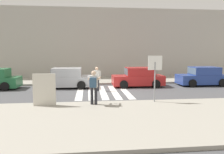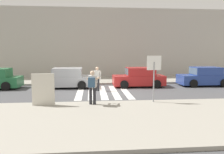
{
  "view_description": "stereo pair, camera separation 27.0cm",
  "coord_description": "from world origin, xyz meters",
  "px_view_note": "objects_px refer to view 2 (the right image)",
  "views": [
    {
      "loc": [
        -1.03,
        -14.84,
        2.84
      ],
      "look_at": [
        0.6,
        -0.2,
        1.1
      ],
      "focal_mm": 35.0,
      "sensor_mm": 36.0,
      "label": 1
    },
    {
      "loc": [
        -0.76,
        -14.86,
        2.84
      ],
      "look_at": [
        0.6,
        -0.2,
        1.1
      ],
      "focal_mm": 35.0,
      "sensor_mm": 36.0,
      "label": 2
    }
  ],
  "objects_px": {
    "stop_sign": "(154,68)",
    "pedestrian_crossing": "(97,77)",
    "photographer_with_backpack": "(92,84)",
    "parked_car_silver": "(66,78)",
    "advertising_board": "(43,89)",
    "parked_car_red": "(139,78)",
    "parked_car_blue": "(204,77)"
  },
  "relations": [
    {
      "from": "pedestrian_crossing",
      "to": "parked_car_silver",
      "type": "height_order",
      "value": "pedestrian_crossing"
    },
    {
      "from": "photographer_with_backpack",
      "to": "parked_car_red",
      "type": "distance_m",
      "value": 7.26
    },
    {
      "from": "parked_car_silver",
      "to": "parked_car_red",
      "type": "distance_m",
      "value": 5.77
    },
    {
      "from": "photographer_with_backpack",
      "to": "parked_car_silver",
      "type": "xyz_separation_m",
      "value": [
        -2.01,
        6.2,
        -0.44
      ]
    },
    {
      "from": "pedestrian_crossing",
      "to": "parked_car_silver",
      "type": "xyz_separation_m",
      "value": [
        -2.36,
        1.57,
        -0.25
      ]
    },
    {
      "from": "advertising_board",
      "to": "pedestrian_crossing",
      "type": "bearing_deg",
      "value": 58.41
    },
    {
      "from": "pedestrian_crossing",
      "to": "advertising_board",
      "type": "xyz_separation_m",
      "value": [
        -2.8,
        -4.55,
        -0.03
      ]
    },
    {
      "from": "photographer_with_backpack",
      "to": "advertising_board",
      "type": "distance_m",
      "value": 2.46
    },
    {
      "from": "photographer_with_backpack",
      "to": "advertising_board",
      "type": "bearing_deg",
      "value": 178.11
    },
    {
      "from": "parked_car_blue",
      "to": "photographer_with_backpack",
      "type": "bearing_deg",
      "value": -146.2
    },
    {
      "from": "photographer_with_backpack",
      "to": "parked_car_blue",
      "type": "distance_m",
      "value": 11.16
    },
    {
      "from": "stop_sign",
      "to": "pedestrian_crossing",
      "type": "relative_size",
      "value": 1.43
    },
    {
      "from": "stop_sign",
      "to": "parked_car_blue",
      "type": "xyz_separation_m",
      "value": [
        6.0,
        5.9,
        -1.21
      ]
    },
    {
      "from": "stop_sign",
      "to": "parked_car_blue",
      "type": "relative_size",
      "value": 0.6
    },
    {
      "from": "parked_car_red",
      "to": "advertising_board",
      "type": "relative_size",
      "value": 2.56
    },
    {
      "from": "photographer_with_backpack",
      "to": "parked_car_red",
      "type": "xyz_separation_m",
      "value": [
        3.76,
        6.2,
        -0.44
      ]
    },
    {
      "from": "pedestrian_crossing",
      "to": "advertising_board",
      "type": "distance_m",
      "value": 5.34
    },
    {
      "from": "parked_car_silver",
      "to": "parked_car_red",
      "type": "bearing_deg",
      "value": 0.0
    },
    {
      "from": "stop_sign",
      "to": "advertising_board",
      "type": "height_order",
      "value": "stop_sign"
    },
    {
      "from": "pedestrian_crossing",
      "to": "photographer_with_backpack",
      "type": "bearing_deg",
      "value": -94.33
    },
    {
      "from": "stop_sign",
      "to": "photographer_with_backpack",
      "type": "xyz_separation_m",
      "value": [
        -3.27,
        -0.3,
        -0.77
      ]
    },
    {
      "from": "stop_sign",
      "to": "parked_car_silver",
      "type": "relative_size",
      "value": 0.6
    },
    {
      "from": "advertising_board",
      "to": "parked_car_blue",
      "type": "bearing_deg",
      "value": 27.59
    },
    {
      "from": "stop_sign",
      "to": "parked_car_red",
      "type": "bearing_deg",
      "value": 85.24
    },
    {
      "from": "stop_sign",
      "to": "advertising_board",
      "type": "relative_size",
      "value": 1.54
    },
    {
      "from": "parked_car_red",
      "to": "advertising_board",
      "type": "bearing_deg",
      "value": -135.4
    },
    {
      "from": "pedestrian_crossing",
      "to": "advertising_board",
      "type": "relative_size",
      "value": 1.08
    },
    {
      "from": "pedestrian_crossing",
      "to": "parked_car_silver",
      "type": "distance_m",
      "value": 2.84
    },
    {
      "from": "photographer_with_backpack",
      "to": "parked_car_silver",
      "type": "height_order",
      "value": "photographer_with_backpack"
    },
    {
      "from": "pedestrian_crossing",
      "to": "parked_car_red",
      "type": "bearing_deg",
      "value": 24.72
    },
    {
      "from": "parked_car_red",
      "to": "parked_car_silver",
      "type": "bearing_deg",
      "value": 180.0
    },
    {
      "from": "parked_car_silver",
      "to": "parked_car_blue",
      "type": "relative_size",
      "value": 1.0
    }
  ]
}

